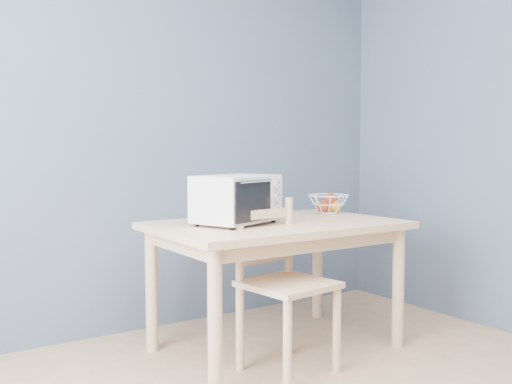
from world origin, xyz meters
TOP-DOWN VIEW (x-y plane):
  - room at (0.00, 0.00)m, footprint 4.01×4.51m
  - dining_table at (0.59, 1.46)m, footprint 1.40×0.90m
  - toaster_oven at (0.32, 1.48)m, footprint 0.55×0.48m
  - fruit_basket at (1.14, 1.65)m, footprint 0.30×0.30m
  - dining_chair at (0.43, 1.19)m, footprint 0.47×0.47m

SIDE VIEW (x-z plane):
  - dining_chair at x=0.43m, z-range -0.01..0.89m
  - dining_table at x=0.59m, z-range 0.27..1.02m
  - fruit_basket at x=1.14m, z-range 0.75..0.89m
  - toaster_oven at x=0.32m, z-range 0.76..1.03m
  - room at x=0.00m, z-range -0.01..2.61m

